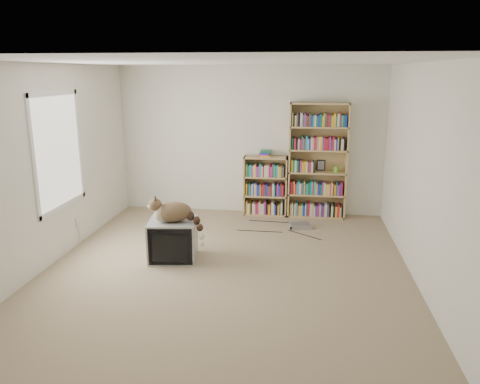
# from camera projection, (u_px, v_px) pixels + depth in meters

# --- Properties ---
(floor) EXTENTS (4.50, 5.00, 0.01)m
(floor) POSITION_uv_depth(u_px,v_px,m) (228.00, 267.00, 5.90)
(floor) COLOR #9E866B
(floor) RESTS_ON ground
(wall_back) EXTENTS (4.50, 0.02, 2.50)m
(wall_back) POSITION_uv_depth(u_px,v_px,m) (250.00, 141.00, 7.99)
(wall_back) COLOR silver
(wall_back) RESTS_ON floor
(wall_front) EXTENTS (4.50, 0.02, 2.50)m
(wall_front) POSITION_uv_depth(u_px,v_px,m) (169.00, 244.00, 3.19)
(wall_front) COLOR silver
(wall_front) RESTS_ON floor
(wall_left) EXTENTS (0.02, 5.00, 2.50)m
(wall_left) POSITION_uv_depth(u_px,v_px,m) (51.00, 165.00, 5.88)
(wall_left) COLOR silver
(wall_left) RESTS_ON floor
(wall_right) EXTENTS (0.02, 5.00, 2.50)m
(wall_right) POSITION_uv_depth(u_px,v_px,m) (423.00, 175.00, 5.30)
(wall_right) COLOR silver
(wall_right) RESTS_ON floor
(ceiling) EXTENTS (4.50, 5.00, 0.02)m
(ceiling) POSITION_uv_depth(u_px,v_px,m) (226.00, 62.00, 5.28)
(ceiling) COLOR white
(ceiling) RESTS_ON wall_back
(window) EXTENTS (0.02, 1.22, 1.52)m
(window) POSITION_uv_depth(u_px,v_px,m) (58.00, 151.00, 6.03)
(window) COLOR white
(window) RESTS_ON wall_left
(crt_tv) EXTENTS (0.67, 0.62, 0.53)m
(crt_tv) POSITION_uv_depth(u_px,v_px,m) (173.00, 240.00, 6.11)
(crt_tv) COLOR gray
(crt_tv) RESTS_ON floor
(cat) EXTENTS (0.77, 0.49, 0.56)m
(cat) POSITION_uv_depth(u_px,v_px,m) (177.00, 215.00, 5.96)
(cat) COLOR #392917
(cat) RESTS_ON crt_tv
(bookcase_tall) EXTENTS (0.96, 0.30, 1.91)m
(bookcase_tall) POSITION_uv_depth(u_px,v_px,m) (318.00, 164.00, 7.79)
(bookcase_tall) COLOR #A68453
(bookcase_tall) RESTS_ON floor
(bookcase_short) EXTENTS (0.74, 0.30, 1.01)m
(bookcase_short) POSITION_uv_depth(u_px,v_px,m) (265.00, 188.00, 8.01)
(bookcase_short) COLOR #A68453
(bookcase_short) RESTS_ON floor
(book_stack) EXTENTS (0.18, 0.23, 0.10)m
(book_stack) POSITION_uv_depth(u_px,v_px,m) (265.00, 153.00, 7.88)
(book_stack) COLOR #B91834
(book_stack) RESTS_ON bookcase_short
(green_mug) EXTENTS (0.09, 0.09, 0.10)m
(green_mug) POSITION_uv_depth(u_px,v_px,m) (336.00, 169.00, 7.75)
(green_mug) COLOR #6BAB31
(green_mug) RESTS_ON bookcase_tall
(framed_print) EXTENTS (0.14, 0.05, 0.18)m
(framed_print) POSITION_uv_depth(u_px,v_px,m) (321.00, 165.00, 7.87)
(framed_print) COLOR black
(framed_print) RESTS_ON bookcase_tall
(dvd_player) EXTENTS (0.37, 0.30, 0.07)m
(dvd_player) POSITION_uv_depth(u_px,v_px,m) (300.00, 226.00, 7.38)
(dvd_player) COLOR #9F9FA4
(dvd_player) RESTS_ON floor
(wall_outlet) EXTENTS (0.01, 0.08, 0.13)m
(wall_outlet) POSITION_uv_depth(u_px,v_px,m) (78.00, 223.00, 6.62)
(wall_outlet) COLOR silver
(wall_outlet) RESTS_ON wall_left
(floor_cables) EXTENTS (1.20, 0.70, 0.01)m
(floor_cables) POSITION_uv_depth(u_px,v_px,m) (267.00, 227.00, 7.41)
(floor_cables) COLOR black
(floor_cables) RESTS_ON floor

